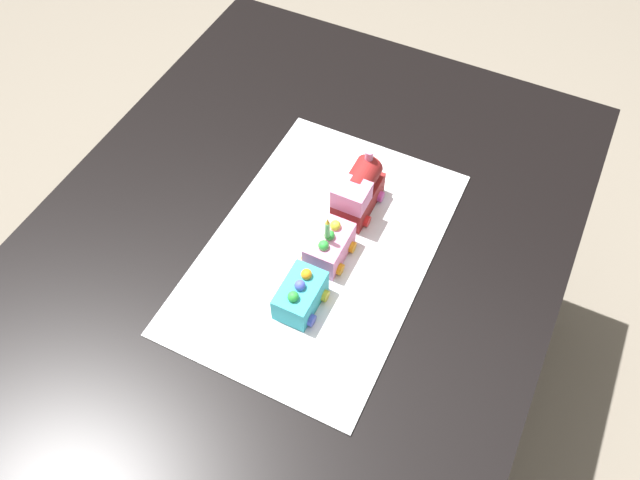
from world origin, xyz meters
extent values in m
plane|color=gray|center=(0.00, 0.00, 0.00)|extent=(8.00, 8.00, 0.00)
cube|color=black|center=(0.00, 0.00, 0.72)|extent=(1.40, 1.00, 0.03)
cube|color=black|center=(-0.64, -0.44, 0.35)|extent=(0.07, 0.07, 0.71)
cube|color=black|center=(-0.64, 0.44, 0.35)|extent=(0.07, 0.07, 0.71)
cube|color=silver|center=(-0.05, 0.06, 0.74)|extent=(0.60, 0.40, 0.00)
cube|color=maroon|center=(-0.18, 0.08, 0.77)|extent=(0.12, 0.06, 0.05)
cylinder|color=maroon|center=(-0.19, 0.08, 0.81)|extent=(0.08, 0.05, 0.05)
cube|color=pink|center=(-0.14, 0.08, 0.82)|extent=(0.06, 0.06, 0.04)
cylinder|color=pink|center=(-0.22, 0.08, 0.84)|extent=(0.02, 0.02, 0.03)
sphere|color=#F4EFCC|center=(-0.25, 0.08, 0.78)|extent=(0.02, 0.02, 0.02)
cylinder|color=green|center=(-0.21, 0.04, 0.76)|extent=(0.02, 0.01, 0.02)
cylinder|color=#D84CB2|center=(-0.14, 0.04, 0.76)|extent=(0.02, 0.01, 0.02)
cylinder|color=#D84CB2|center=(-0.21, 0.11, 0.76)|extent=(0.02, 0.01, 0.02)
cylinder|color=red|center=(-0.14, 0.11, 0.76)|extent=(0.02, 0.01, 0.02)
cube|color=pink|center=(-0.05, 0.08, 0.77)|extent=(0.10, 0.06, 0.06)
cylinder|color=green|center=(-0.08, 0.04, 0.76)|extent=(0.02, 0.01, 0.02)
cylinder|color=yellow|center=(-0.02, 0.04, 0.76)|extent=(0.02, 0.01, 0.02)
cylinder|color=orange|center=(-0.08, 0.11, 0.76)|extent=(0.02, 0.01, 0.02)
cylinder|color=orange|center=(-0.02, 0.11, 0.76)|extent=(0.02, 0.01, 0.02)
sphere|color=green|center=(-0.02, 0.08, 0.81)|extent=(0.02, 0.02, 0.02)
sphere|color=yellow|center=(-0.07, 0.08, 0.81)|extent=(0.02, 0.02, 0.02)
sphere|color=green|center=(-0.05, 0.08, 0.81)|extent=(0.02, 0.02, 0.02)
cube|color=#38B7C6|center=(0.07, 0.08, 0.77)|extent=(0.10, 0.06, 0.06)
cylinder|color=yellow|center=(0.04, 0.04, 0.76)|extent=(0.02, 0.01, 0.02)
cylinder|color=yellow|center=(0.10, 0.04, 0.76)|extent=(0.02, 0.01, 0.02)
cylinder|color=yellow|center=(0.04, 0.11, 0.76)|extent=(0.02, 0.01, 0.02)
cylinder|color=#4C59D8|center=(0.10, 0.11, 0.76)|extent=(0.02, 0.01, 0.02)
sphere|color=orange|center=(0.04, 0.08, 0.81)|extent=(0.02, 0.02, 0.02)
sphere|color=#4C59D8|center=(0.07, 0.08, 0.81)|extent=(0.02, 0.02, 0.02)
sphere|color=green|center=(0.09, 0.08, 0.81)|extent=(0.02, 0.02, 0.02)
cylinder|color=#66D872|center=(-0.04, 0.08, 0.83)|extent=(0.01, 0.01, 0.04)
cone|color=yellow|center=(-0.04, 0.08, 0.86)|extent=(0.01, 0.01, 0.01)
camera|label=1|loc=(0.56, 0.36, 1.73)|focal=35.34mm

